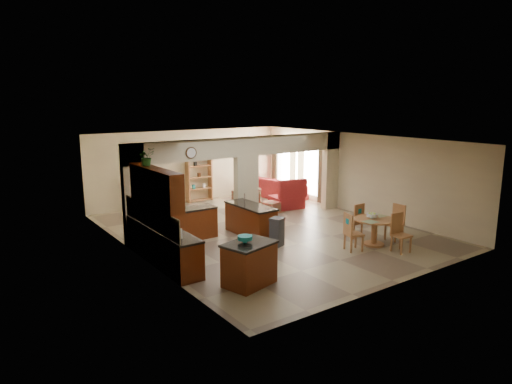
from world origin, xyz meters
TOP-DOWN VIEW (x-y plane):
  - floor at (0.00, 0.00)m, footprint 10.00×10.00m
  - ceiling at (0.00, 0.00)m, footprint 10.00×10.00m
  - wall_back at (0.00, 5.00)m, footprint 8.00×0.00m
  - wall_front at (0.00, -5.00)m, footprint 8.00×0.00m
  - wall_left at (-4.00, 0.00)m, footprint 0.00×10.00m
  - wall_right at (4.00, 0.00)m, footprint 0.00×10.00m
  - partition_left_pier at (-3.70, 1.00)m, footprint 0.60×0.25m
  - partition_center_pier at (0.00, 1.00)m, footprint 0.80×0.25m
  - partition_right_pier at (3.70, 1.00)m, footprint 0.60×0.25m
  - partition_header at (0.00, 1.00)m, footprint 8.00×0.25m
  - kitchen_counter at (-3.26, -0.25)m, footprint 2.52×3.29m
  - upper_cabinets at (-3.82, -0.80)m, footprint 0.35×2.40m
  - peninsula at (-0.60, -0.11)m, footprint 0.70×1.85m
  - wall_clock at (-2.00, 0.85)m, footprint 0.34×0.03m
  - rug at (1.20, 2.10)m, footprint 1.60×1.30m
  - fireplace at (-1.60, 4.83)m, footprint 1.60×0.35m
  - shelving_unit at (0.35, 4.82)m, footprint 1.00×0.32m
  - window_a at (3.97, 2.30)m, footprint 0.02×0.90m
  - window_b at (3.97, 4.00)m, footprint 0.02×0.90m
  - glazed_door at (3.97, 3.15)m, footprint 0.02×0.70m
  - drape_a_left at (3.93, 1.70)m, footprint 0.10×0.28m
  - drape_a_right at (3.93, 2.90)m, footprint 0.10×0.28m
  - drape_b_left at (3.93, 3.40)m, footprint 0.10×0.28m
  - drape_b_right at (3.93, 4.60)m, footprint 0.10×0.28m
  - ceiling_fan at (1.50, 3.00)m, footprint 1.00×1.00m
  - kitchen_island at (-2.73, -3.15)m, footprint 1.26×1.04m
  - teal_bowl at (-2.80, -3.09)m, footprint 0.32×0.32m
  - trash_can at (-0.60, -1.39)m, footprint 0.43×0.40m
  - dining_table at (1.62, -2.88)m, footprint 1.10×1.10m
  - fruit_bowl at (1.57, -2.83)m, footprint 0.30×0.30m
  - sofa at (3.30, 3.70)m, footprint 2.88×1.58m
  - chaise at (2.44, 1.96)m, footprint 1.25×1.09m
  - armchair at (1.05, 2.57)m, footprint 1.20×1.21m
  - ottoman at (1.56, 1.73)m, footprint 0.62×0.62m
  - plant at (-3.82, -0.34)m, footprint 0.45×0.40m
  - chair_north at (1.72, -2.12)m, footprint 0.44×0.44m
  - chair_east at (2.55, -2.89)m, footprint 0.44×0.44m
  - chair_south at (1.75, -3.60)m, footprint 0.45×0.45m
  - chair_west at (0.74, -2.85)m, footprint 0.52×0.52m

SIDE VIEW (x-z plane):
  - floor at x=0.00m, z-range 0.00..0.00m
  - rug at x=1.20m, z-range 0.00..0.01m
  - ottoman at x=1.56m, z-range 0.00..0.37m
  - chaise at x=2.44m, z-range 0.00..0.44m
  - trash_can at x=-0.60m, z-range 0.00..0.73m
  - armchair at x=1.05m, z-range 0.00..0.79m
  - sofa at x=3.30m, z-range 0.00..0.79m
  - peninsula at x=-0.60m, z-range 0.00..0.91m
  - kitchen_counter at x=-3.26m, z-range -0.27..1.20m
  - kitchen_island at x=-2.73m, z-range 0.00..0.96m
  - dining_table at x=1.62m, z-range 0.13..0.88m
  - chair_north at x=1.72m, z-range 0.04..1.07m
  - chair_east at x=2.55m, z-range 0.04..1.07m
  - chair_south at x=1.75m, z-range 0.04..1.07m
  - chair_west at x=0.74m, z-range 0.04..1.07m
  - fireplace at x=-1.60m, z-range 0.01..1.21m
  - fruit_bowl at x=1.57m, z-range 0.75..0.91m
  - shelving_unit at x=0.35m, z-range 0.00..1.80m
  - teal_bowl at x=-2.80m, z-range 0.95..1.10m
  - glazed_door at x=3.97m, z-range 0.00..2.10m
  - partition_center_pier at x=0.00m, z-range 0.00..2.20m
  - drape_a_left at x=3.93m, z-range 0.05..2.35m
  - drape_a_right at x=3.93m, z-range 0.05..2.35m
  - drape_b_left at x=3.93m, z-range 0.05..2.35m
  - drape_b_right at x=3.93m, z-range 0.05..2.35m
  - window_a at x=3.97m, z-range 0.25..2.15m
  - window_b at x=3.97m, z-range 0.25..2.15m
  - partition_left_pier at x=-3.70m, z-range 0.00..2.80m
  - partition_right_pier at x=3.70m, z-range 0.00..2.80m
  - wall_back at x=0.00m, z-range -2.60..5.40m
  - wall_front at x=0.00m, z-range -2.60..5.40m
  - wall_left at x=-4.00m, z-range -3.60..6.40m
  - wall_right at x=4.00m, z-range -3.60..6.40m
  - upper_cabinets at x=-3.82m, z-range 1.47..2.37m
  - wall_clock at x=-2.00m, z-range 2.28..2.62m
  - partition_header at x=0.00m, z-range 2.20..2.80m
  - ceiling_fan at x=1.50m, z-range 2.51..2.61m
  - plant at x=-3.82m, z-range 2.37..2.81m
  - ceiling at x=0.00m, z-range 2.80..2.80m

